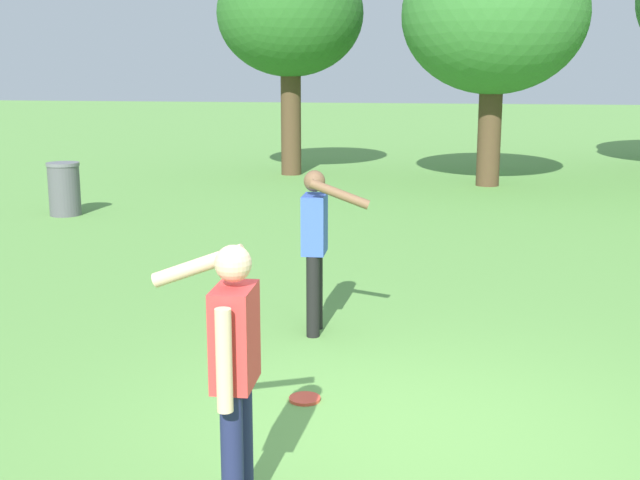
{
  "coord_description": "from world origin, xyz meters",
  "views": [
    {
      "loc": [
        0.37,
        -5.48,
        2.59
      ],
      "look_at": [
        -0.99,
        1.97,
        1.0
      ],
      "focal_mm": 45.57,
      "sensor_mm": 36.0,
      "label": 1
    }
  ],
  "objects_px": {
    "person_catcher": "(233,361)",
    "trash_can_beside_table": "(64,189)",
    "person_thrower": "(316,239)",
    "frisbee": "(305,399)",
    "tree_tall_left": "(290,15)",
    "tree_broad_center": "(494,16)"
  },
  "relations": [
    {
      "from": "person_catcher",
      "to": "trash_can_beside_table",
      "type": "xyz_separation_m",
      "value": [
        -5.89,
        9.26,
        -0.48
      ]
    },
    {
      "from": "person_thrower",
      "to": "frisbee",
      "type": "distance_m",
      "value": 1.97
    },
    {
      "from": "person_catcher",
      "to": "tree_tall_left",
      "type": "relative_size",
      "value": 0.3
    },
    {
      "from": "tree_tall_left",
      "to": "tree_broad_center",
      "type": "bearing_deg",
      "value": -13.59
    },
    {
      "from": "person_catcher",
      "to": "trash_can_beside_table",
      "type": "height_order",
      "value": "person_catcher"
    },
    {
      "from": "person_thrower",
      "to": "tree_tall_left",
      "type": "distance_m",
      "value": 12.98
    },
    {
      "from": "person_catcher",
      "to": "frisbee",
      "type": "xyz_separation_m",
      "value": [
        0.06,
        1.74,
        -0.95
      ]
    },
    {
      "from": "trash_can_beside_table",
      "to": "tree_tall_left",
      "type": "distance_m",
      "value": 7.84
    },
    {
      "from": "person_thrower",
      "to": "frisbee",
      "type": "bearing_deg",
      "value": -82.41
    },
    {
      "from": "frisbee",
      "to": "trash_can_beside_table",
      "type": "xyz_separation_m",
      "value": [
        -5.95,
        7.52,
        0.47
      ]
    },
    {
      "from": "person_thrower",
      "to": "tree_tall_left",
      "type": "bearing_deg",
      "value": 103.42
    },
    {
      "from": "person_catcher",
      "to": "tree_broad_center",
      "type": "relative_size",
      "value": 0.3
    },
    {
      "from": "frisbee",
      "to": "tree_broad_center",
      "type": "relative_size",
      "value": 0.05
    },
    {
      "from": "person_catcher",
      "to": "tree_broad_center",
      "type": "xyz_separation_m",
      "value": [
        1.74,
        14.58,
        2.79
      ]
    },
    {
      "from": "person_thrower",
      "to": "tree_tall_left",
      "type": "relative_size",
      "value": 0.3
    },
    {
      "from": "frisbee",
      "to": "tree_broad_center",
      "type": "xyz_separation_m",
      "value": [
        1.68,
        12.84,
        3.74
      ]
    },
    {
      "from": "frisbee",
      "to": "tree_broad_center",
      "type": "distance_m",
      "value": 13.48
    },
    {
      "from": "trash_can_beside_table",
      "to": "tree_broad_center",
      "type": "distance_m",
      "value": 9.86
    },
    {
      "from": "person_thrower",
      "to": "tree_broad_center",
      "type": "distance_m",
      "value": 11.63
    },
    {
      "from": "person_thrower",
      "to": "tree_tall_left",
      "type": "height_order",
      "value": "tree_tall_left"
    },
    {
      "from": "person_thrower",
      "to": "tree_broad_center",
      "type": "xyz_separation_m",
      "value": [
        1.91,
        11.13,
        2.79
      ]
    },
    {
      "from": "person_catcher",
      "to": "trash_can_beside_table",
      "type": "relative_size",
      "value": 1.71
    }
  ]
}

